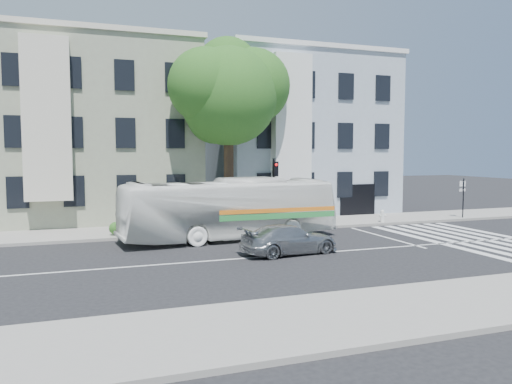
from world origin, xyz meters
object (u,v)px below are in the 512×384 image
traffic_signal (274,184)px  bus (230,209)px  fire_hydrant (382,216)px  sedan (289,239)px

traffic_signal → bus: bearing=-161.0°
bus → fire_hydrant: bus is taller
bus → traffic_signal: 3.78m
bus → fire_hydrant: (10.10, 1.92, -1.00)m
fire_hydrant → traffic_signal: bearing=-179.7°
bus → traffic_signal: (3.10, 1.89, 1.05)m
bus → sedan: 4.56m
bus → traffic_signal: bearing=-64.4°
bus → sedan: bus is taller
traffic_signal → sedan: bearing=-118.3°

